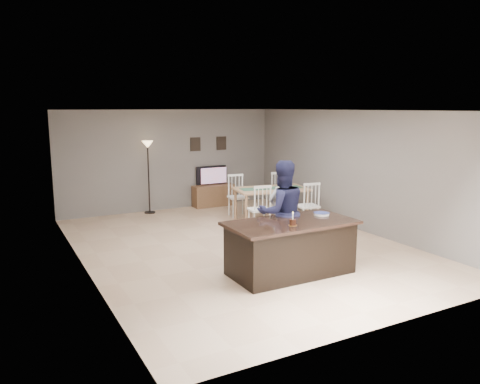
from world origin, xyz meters
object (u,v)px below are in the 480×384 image
woman (283,212)px  floor_lamp (148,157)px  man (282,212)px  television (213,175)px  plate_stack (321,214)px  birthday_cake (293,222)px  kitchen_island (290,247)px  tv_console (214,195)px  dining_table (271,194)px

woman → floor_lamp: size_ratio=0.87×
man → floor_lamp: bearing=-68.5°
television → plate_stack: 5.53m
woman → birthday_cake: size_ratio=7.47×
television → floor_lamp: bearing=2.7°
kitchen_island → tv_console: size_ratio=1.79×
television → woman: (-0.75, -4.71, -0.04)m
plate_stack → birthday_cake: bearing=-157.2°
plate_stack → floor_lamp: (-1.42, 5.42, 0.56)m
television → dining_table: (0.47, -2.37, -0.18)m
dining_table → floor_lamp: floor_lamp is taller
kitchen_island → television: (1.20, 5.64, 0.41)m
woman → dining_table: woman is taller
dining_table → floor_lamp: 3.37m
kitchen_island → man: man is taller
man → woman: bearing=-113.6°
television → birthday_cake: size_ratio=4.13×
television → man: bearing=78.7°
birthday_cake → woman: bearing=63.7°
dining_table → floor_lamp: (-2.35, 2.28, 0.80)m
birthday_cake → plate_stack: (0.86, 0.36, -0.03)m
kitchen_island → tv_console: kitchen_island is taller
woman → floor_lamp: 4.80m
kitchen_island → woman: 1.10m
kitchen_island → man: (0.18, 0.55, 0.47)m
television → floor_lamp: 1.98m
woman → birthday_cake: (-0.57, -1.16, 0.13)m
television → tv_console: bearing=90.0°
man → birthday_cake: (-0.30, -0.78, 0.03)m
television → dining_table: bearing=101.3°
tv_console → woman: woman is taller
tv_console → man: 5.16m
plate_stack → floor_lamp: bearing=104.7°
woman → dining_table: bearing=-118.5°
plate_stack → floor_lamp: size_ratio=0.14×
tv_console → man: size_ratio=0.65×
birthday_cake → dining_table: 3.94m
tv_console → woman: size_ratio=0.73×
tv_console → woman: 4.73m
man → plate_stack: man is taller
television → woman: size_ratio=0.55×
television → floor_lamp: size_ratio=0.48×
kitchen_island → floor_lamp: (-0.68, 5.55, 1.02)m
kitchen_island → woman: (0.45, 0.93, 0.37)m
woman → dining_table: (1.22, 2.34, -0.15)m
tv_console → woman: (-0.75, -4.64, 0.53)m
kitchen_island → plate_stack: plate_stack is taller
man → plate_stack: (0.56, -0.42, -0.00)m
woman → dining_table: 2.65m
man → floor_lamp: 5.10m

